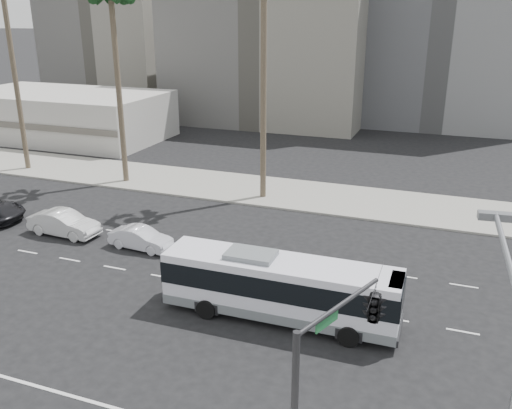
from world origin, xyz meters
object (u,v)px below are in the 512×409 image
at_px(city_bus, 280,286).
at_px(traffic_signal, 366,318).
at_px(car_a, 141,238).
at_px(car_b, 64,223).

relative_size(city_bus, traffic_signal, 1.63).
height_order(car_a, traffic_signal, traffic_signal).
distance_m(city_bus, car_a, 11.05).
bearing_deg(car_a, traffic_signal, -125.23).
height_order(car_a, car_b, car_b).
relative_size(city_bus, car_b, 2.31).
bearing_deg(car_b, car_a, -88.86).
xyz_separation_m(city_bus, car_b, (-15.71, 4.61, -0.85)).
distance_m(city_bus, traffic_signal, 10.03).
bearing_deg(city_bus, traffic_signal, -58.41).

